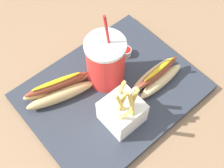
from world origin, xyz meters
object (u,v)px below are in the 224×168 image
(soda_cup, at_px, (106,62))
(fries_basket, at_px, (122,112))
(hot_dog_1, at_px, (58,89))
(ketchup_cup_1, at_px, (126,52))
(hot_dog_2, at_px, (157,76))

(soda_cup, height_order, fries_basket, soda_cup)
(soda_cup, relative_size, fries_basket, 1.53)
(fries_basket, xyz_separation_m, hot_dog_1, (-0.08, 0.16, -0.01))
(fries_basket, bearing_deg, ketchup_cup_1, 45.00)
(hot_dog_2, distance_m, ketchup_cup_1, 0.12)
(fries_basket, relative_size, hot_dog_2, 0.96)
(fries_basket, xyz_separation_m, hot_dog_2, (0.14, 0.02, -0.02))
(hot_dog_2, bearing_deg, hot_dog_1, 148.40)
(soda_cup, bearing_deg, ketchup_cup_1, 14.51)
(hot_dog_2, bearing_deg, ketchup_cup_1, 90.78)
(hot_dog_1, distance_m, hot_dog_2, 0.26)
(hot_dog_2, bearing_deg, fries_basket, -171.36)
(fries_basket, height_order, ketchup_cup_1, fries_basket)
(hot_dog_1, xyz_separation_m, hot_dog_2, (0.22, -0.13, -0.00))
(fries_basket, bearing_deg, soda_cup, 67.22)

